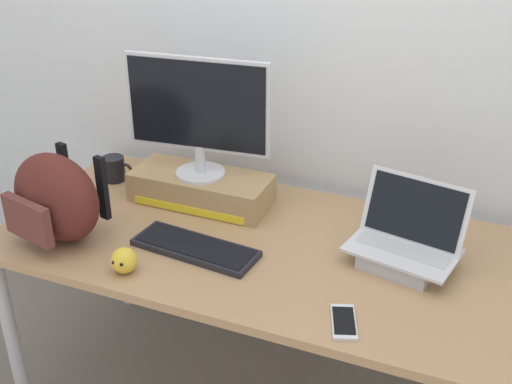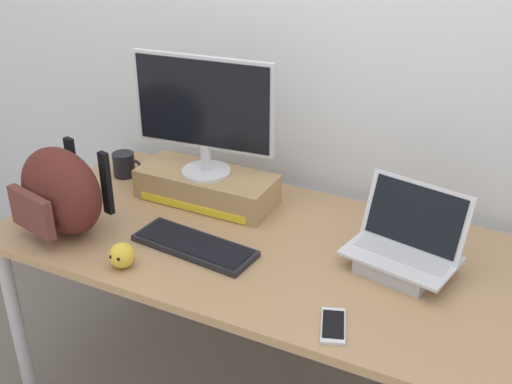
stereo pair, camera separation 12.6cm
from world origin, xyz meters
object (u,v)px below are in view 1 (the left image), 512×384
Objects in this scene: desktop_monitor at (198,113)px; plush_toy at (124,261)px; open_laptop at (404,248)px; coffee_mug at (114,169)px; messenger_backpack at (56,198)px; toner_box_yellow at (201,188)px; external_keyboard at (195,248)px; cell_phone at (344,322)px.

desktop_monitor reaches higher than plush_toy.
coffee_mug is at bearing -175.94° from open_laptop.
plush_toy is (-0.77, -0.37, -0.01)m from open_laptop.
toner_box_yellow is at bearing 65.15° from messenger_backpack.
desktop_monitor reaches higher than external_keyboard.
coffee_mug is 0.80× the size of cell_phone.
cell_phone is (0.67, -0.48, -0.34)m from desktop_monitor.
open_laptop reaches higher than external_keyboard.
open_laptop reaches higher than coffee_mug.
messenger_backpack is (-0.32, -0.40, 0.09)m from toner_box_yellow.
open_laptop is 1.17m from coffee_mug.
messenger_backpack reaches higher than open_laptop.
messenger_backpack is at bearing 156.41° from cell_phone.
plush_toy is (-0.01, -0.49, -0.01)m from toner_box_yellow.
messenger_backpack is at bearing 163.38° from plush_toy.
desktop_monitor reaches higher than toner_box_yellow.
external_keyboard is 0.48m from messenger_backpack.
external_keyboard is 0.24m from plush_toy.
plush_toy is at bearing -96.95° from desktop_monitor.
messenger_backpack is 4.69× the size of plush_toy.
desktop_monitor is (0.00, -0.00, 0.29)m from toner_box_yellow.
cell_phone is 1.99× the size of plush_toy.
plush_toy is at bearing -3.16° from messenger_backpack.
external_keyboard reaches higher than cell_phone.
cell_phone is at bearing -92.59° from open_laptop.
coffee_mug is (-0.40, 0.03, -0.01)m from toner_box_yellow.
desktop_monitor is 0.89m from cell_phone.
desktop_monitor is 4.01× the size of coffee_mug.
coffee_mug is at bearing 113.54° from messenger_backpack.
desktop_monitor is at bearing -4.70° from coffee_mug.
external_keyboard is at bearing -32.70° from coffee_mug.
open_laptop reaches higher than cell_phone.
messenger_backpack is 1.00m from cell_phone.
external_keyboard is 1.13× the size of messenger_backpack.
open_laptop is 0.66m from external_keyboard.
coffee_mug reaches higher than cell_phone.
cell_phone is at bearing -25.54° from coffee_mug.
desktop_monitor is at bearing 88.48° from plush_toy.
toner_box_yellow reaches higher than coffee_mug.
open_laptop is at bearing -14.32° from desktop_monitor.
messenger_backpack is at bearing -133.83° from desktop_monitor.
desktop_monitor is at bearing 118.74° from external_keyboard.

